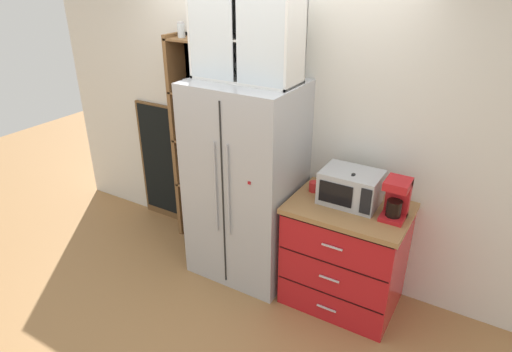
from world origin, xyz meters
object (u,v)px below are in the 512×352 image
Objects in this scene: microwave at (351,187)px; coffee_maker at (397,198)px; bottle_cobalt at (352,192)px; chalkboard_menu at (163,163)px; refrigerator at (246,183)px; bottle_amber at (351,193)px; mug_red at (314,187)px.

coffee_maker reaches higher than microwave.
bottle_cobalt is 0.21× the size of chalkboard_menu.
microwave is at bearing -6.55° from chalkboard_menu.
bottle_cobalt is (0.92, 0.03, 0.15)m from refrigerator.
refrigerator is 5.67× the size of coffee_maker.
bottle_amber is 2.23m from chalkboard_menu.
bottle_amber is at bearing -14.97° from mug_red.
chalkboard_menu is at bearing 171.98° from bottle_amber.
coffee_maker is 1.15× the size of bottle_cobalt.
bottle_amber is (-0.33, -0.02, -0.04)m from coffee_maker.
chalkboard_menu reaches higher than coffee_maker.
microwave is 0.07m from bottle_amber.
refrigerator is 6.76× the size of bottle_amber.
bottle_amber is 0.20× the size of chalkboard_menu.
bottle_amber is at bearing 0.94° from refrigerator.
refrigerator is 14.89× the size of mug_red.
refrigerator is at bearing -14.42° from chalkboard_menu.
refrigerator reaches higher than bottle_cobalt.
microwave is 1.69× the size of bottle_amber.
bottle_amber is (0.03, -0.06, -0.02)m from microwave.
refrigerator is 0.92m from microwave.
mug_red is at bearing -6.72° from chalkboard_menu.
chalkboard_menu reaches higher than mug_red.
bottle_amber is (0.92, 0.02, 0.14)m from refrigerator.
mug_red is 0.44× the size of bottle_cobalt.
microwave is at bearing 119.24° from bottle_cobalt.
coffee_maker reaches higher than bottle_amber.
bottle_cobalt reaches higher than microwave.
refrigerator is 1.31m from chalkboard_menu.
bottle_amber is at bearing -8.02° from chalkboard_menu.
refrigerator reaches higher than mug_red.
microwave is 3.72× the size of mug_red.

